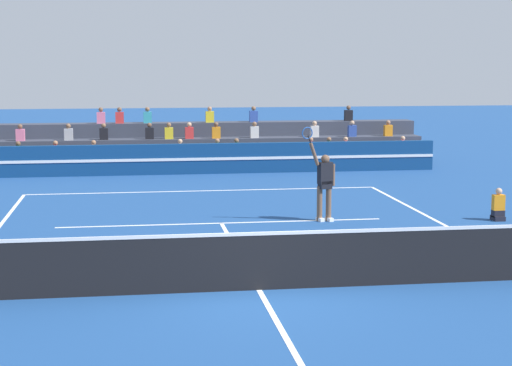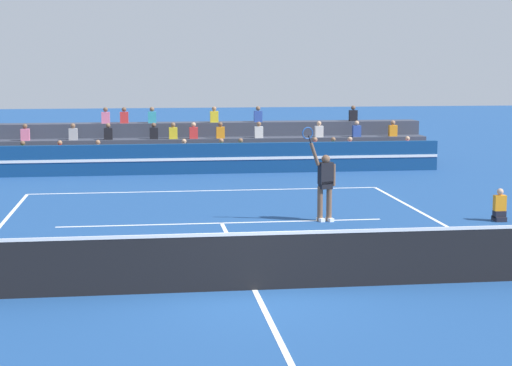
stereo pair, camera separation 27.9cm
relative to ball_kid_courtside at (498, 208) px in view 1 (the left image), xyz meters
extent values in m
plane|color=navy|center=(-7.09, -5.78, -0.33)|extent=(120.00, 120.00, 0.00)
cube|color=white|center=(-7.09, 6.12, -0.33)|extent=(11.00, 0.10, 0.01)
cube|color=white|center=(-7.09, 0.64, -0.33)|extent=(8.25, 0.10, 0.01)
cube|color=white|center=(-7.09, -5.78, -0.33)|extent=(0.10, 12.85, 0.01)
cube|color=black|center=(-7.09, -5.78, 0.17)|extent=(11.90, 0.02, 1.00)
cube|color=white|center=(-7.09, -5.78, 0.70)|extent=(11.90, 0.04, 0.06)
cube|color=navy|center=(-7.09, 10.25, 0.22)|extent=(18.00, 0.24, 1.10)
cube|color=white|center=(-7.09, 10.12, 0.22)|extent=(18.00, 0.02, 0.10)
cube|color=#383D4C|center=(-7.09, 11.53, -0.06)|extent=(18.40, 0.95, 0.55)
cube|color=pink|center=(-1.15, 11.36, 0.44)|extent=(0.32, 0.22, 0.44)
sphere|color=tan|center=(-1.15, 11.36, 0.76)|extent=(0.18, 0.18, 0.18)
cube|color=teal|center=(-5.38, 11.36, 0.44)|extent=(0.32, 0.22, 0.44)
sphere|color=brown|center=(-5.38, 11.36, 0.76)|extent=(0.18, 0.18, 0.18)
cube|color=teal|center=(-1.81, 11.36, 0.44)|extent=(0.32, 0.22, 0.44)
sphere|color=brown|center=(-1.81, 11.36, 0.76)|extent=(0.18, 0.18, 0.18)
cube|color=pink|center=(-2.52, 11.36, 0.44)|extent=(0.32, 0.22, 0.44)
sphere|color=#9E7051|center=(-2.52, 11.36, 0.76)|extent=(0.18, 0.18, 0.18)
cube|color=pink|center=(1.13, 11.36, 0.44)|extent=(0.32, 0.22, 0.44)
sphere|color=tan|center=(1.13, 11.36, 0.76)|extent=(0.18, 0.18, 0.18)
cube|color=#B2B2B7|center=(-7.51, 11.36, 0.44)|extent=(0.32, 0.22, 0.44)
sphere|color=tan|center=(-7.51, 11.36, 0.76)|extent=(0.18, 0.18, 0.18)
cube|color=teal|center=(-6.11, 11.36, 0.44)|extent=(0.32, 0.22, 0.44)
sphere|color=#9E7051|center=(-6.11, 11.36, 0.76)|extent=(0.18, 0.18, 0.18)
cube|color=red|center=(-12.06, 11.36, 0.44)|extent=(0.32, 0.22, 0.44)
sphere|color=#9E7051|center=(-12.06, 11.36, 0.76)|extent=(0.18, 0.18, 0.18)
cube|color=#B2B2B7|center=(-10.68, 11.36, 0.44)|extent=(0.32, 0.22, 0.44)
sphere|color=#9E7051|center=(-10.68, 11.36, 0.76)|extent=(0.18, 0.18, 0.18)
cube|color=#338C4C|center=(-13.39, 11.36, 0.44)|extent=(0.32, 0.22, 0.44)
sphere|color=brown|center=(-13.39, 11.36, 0.76)|extent=(0.18, 0.18, 0.18)
cube|color=#383D4C|center=(-7.09, 12.48, 0.22)|extent=(18.40, 0.95, 1.10)
cube|color=orange|center=(-6.05, 12.31, 0.99)|extent=(0.32, 0.22, 0.44)
sphere|color=brown|center=(-6.05, 12.31, 1.31)|extent=(0.18, 0.18, 0.18)
cube|color=#2D4CA5|center=(-0.65, 12.31, 0.99)|extent=(0.32, 0.22, 0.44)
sphere|color=tan|center=(-0.65, 12.31, 1.31)|extent=(0.18, 0.18, 0.18)
cube|color=pink|center=(-13.41, 12.31, 0.99)|extent=(0.32, 0.22, 0.44)
sphere|color=brown|center=(-13.41, 12.31, 1.31)|extent=(0.18, 0.18, 0.18)
cube|color=black|center=(-10.34, 12.31, 0.99)|extent=(0.32, 0.22, 0.44)
sphere|color=brown|center=(-10.34, 12.31, 1.31)|extent=(0.18, 0.18, 0.18)
cube|color=silver|center=(-2.17, 12.31, 0.99)|extent=(0.32, 0.22, 0.44)
sphere|color=tan|center=(-2.17, 12.31, 1.31)|extent=(0.18, 0.18, 0.18)
cube|color=#B2B2B7|center=(-11.64, 12.31, 0.99)|extent=(0.32, 0.22, 0.44)
sphere|color=brown|center=(-11.64, 12.31, 1.31)|extent=(0.18, 0.18, 0.18)
cube|color=silver|center=(-4.56, 12.31, 0.99)|extent=(0.32, 0.22, 0.44)
sphere|color=brown|center=(-4.56, 12.31, 1.31)|extent=(0.18, 0.18, 0.18)
cube|color=orange|center=(0.82, 12.31, 0.99)|extent=(0.32, 0.22, 0.44)
sphere|color=#9E7051|center=(0.82, 12.31, 1.31)|extent=(0.18, 0.18, 0.18)
cube|color=black|center=(-8.61, 12.31, 0.99)|extent=(0.32, 0.22, 0.44)
sphere|color=brown|center=(-8.61, 12.31, 1.31)|extent=(0.18, 0.18, 0.18)
cube|color=yellow|center=(-7.87, 12.31, 0.99)|extent=(0.32, 0.22, 0.44)
sphere|color=brown|center=(-7.87, 12.31, 1.31)|extent=(0.18, 0.18, 0.18)
cube|color=red|center=(-7.09, 12.31, 0.99)|extent=(0.32, 0.22, 0.44)
sphere|color=tan|center=(-7.09, 12.31, 1.31)|extent=(0.18, 0.18, 0.18)
cube|color=#383D4C|center=(-7.09, 13.43, 0.49)|extent=(18.40, 0.95, 1.65)
cube|color=#2D4CA5|center=(-4.46, 13.26, 1.54)|extent=(0.32, 0.22, 0.44)
sphere|color=brown|center=(-4.46, 13.26, 1.86)|extent=(0.18, 0.18, 0.18)
cube|color=yellow|center=(-6.21, 13.26, 1.54)|extent=(0.32, 0.22, 0.44)
sphere|color=#9E7051|center=(-6.21, 13.26, 1.86)|extent=(0.18, 0.18, 0.18)
cube|color=pink|center=(-10.46, 13.26, 1.54)|extent=(0.32, 0.22, 0.44)
sphere|color=brown|center=(-10.46, 13.26, 1.86)|extent=(0.18, 0.18, 0.18)
cube|color=teal|center=(-8.66, 13.26, 1.54)|extent=(0.32, 0.22, 0.44)
sphere|color=brown|center=(-8.66, 13.26, 1.86)|extent=(0.18, 0.18, 0.18)
cube|color=red|center=(-9.74, 13.26, 1.54)|extent=(0.32, 0.22, 0.44)
sphere|color=brown|center=(-9.74, 13.26, 1.86)|extent=(0.18, 0.18, 0.18)
cube|color=black|center=(-0.57, 13.26, 1.54)|extent=(0.32, 0.22, 0.44)
sphere|color=brown|center=(-0.57, 13.26, 1.86)|extent=(0.18, 0.18, 0.18)
cube|color=black|center=(0.00, 0.00, -0.27)|extent=(0.28, 0.36, 0.12)
cube|color=black|center=(0.00, 0.00, -0.15)|extent=(0.28, 0.24, 0.18)
cube|color=orange|center=(0.00, 0.00, 0.14)|extent=(0.30, 0.18, 0.40)
sphere|color=tan|center=(0.00, 0.00, 0.43)|extent=(0.17, 0.17, 0.17)
cylinder|color=brown|center=(-4.33, 0.58, 0.12)|extent=(0.14, 0.14, 0.90)
cylinder|color=brown|center=(-4.57, 0.59, 0.12)|extent=(0.14, 0.14, 0.90)
cube|color=black|center=(-4.43, 0.57, 0.61)|extent=(0.37, 0.29, 0.20)
cube|color=black|center=(-4.43, 0.57, 0.91)|extent=(0.40, 0.30, 0.56)
sphere|color=brown|center=(-4.43, 0.57, 1.27)|extent=(0.22, 0.22, 0.22)
cube|color=white|center=(-4.32, 0.54, -0.29)|extent=(0.19, 0.28, 0.09)
cube|color=white|center=(-4.55, 0.55, -0.29)|extent=(0.19, 0.28, 0.09)
cylinder|color=brown|center=(-4.21, 0.64, 0.85)|extent=(0.09, 0.09, 0.56)
cylinder|color=brown|center=(-4.75, 0.47, 1.41)|extent=(0.31, 0.18, 0.59)
cylinder|color=black|center=(-4.88, 0.42, 1.78)|extent=(0.11, 0.06, 0.22)
torus|color=#1E4C99|center=(-4.94, 0.40, 1.95)|extent=(0.39, 0.15, 0.40)
sphere|color=#C6DB33|center=(-10.89, -3.87, -0.30)|extent=(0.07, 0.07, 0.07)
camera|label=1|loc=(-9.30, -20.51, 3.75)|focal=60.00mm
camera|label=2|loc=(-9.03, -20.55, 3.75)|focal=60.00mm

